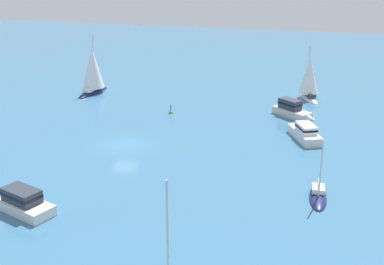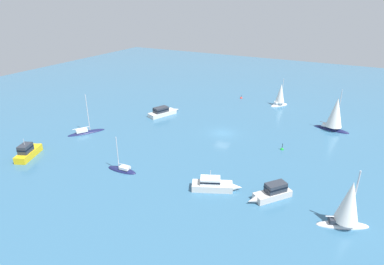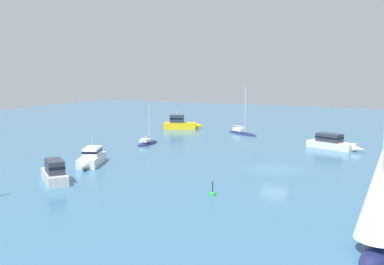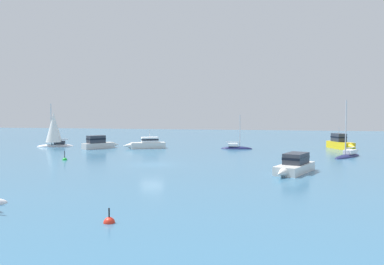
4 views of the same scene
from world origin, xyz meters
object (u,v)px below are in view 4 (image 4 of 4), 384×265
at_px(motor_cruiser, 341,143).
at_px(launch, 294,165).
at_px(sloop, 54,131).
at_px(channel_buoy, 65,160).
at_px(motor_cruiser_1, 147,144).
at_px(ketch, 348,156).
at_px(yacht, 236,148).
at_px(mooring_buoy, 109,223).
at_px(powerboat, 99,143).

bearing_deg(motor_cruiser, launch, -40.96).
bearing_deg(sloop, channel_buoy, 99.59).
bearing_deg(motor_cruiser_1, sloop, -23.34).
xyz_separation_m(launch, ketch, (-14.83, 7.51, -0.61)).
distance_m(yacht, motor_cruiser_1, 14.04).
bearing_deg(sloop, launch, 126.80).
bearing_deg(mooring_buoy, motor_cruiser, 157.16).
bearing_deg(launch, mooring_buoy, -6.61).
relative_size(yacht, mooring_buoy, 5.11).
bearing_deg(channel_buoy, sloop, -146.49).
relative_size(motor_cruiser, yacht, 1.16).
bearing_deg(channel_buoy, launch, 79.78).
bearing_deg(powerboat, ketch, -58.50).
distance_m(motor_cruiser_1, channel_buoy, 17.06).
relative_size(launch, powerboat, 1.36).
relative_size(launch, channel_buoy, 5.38).
bearing_deg(ketch, powerboat, -64.66).
bearing_deg(channel_buoy, mooring_buoy, 33.15).
height_order(yacht, powerboat, yacht).
distance_m(sloop, motor_cruiser_1, 15.97).
relative_size(yacht, motor_cruiser_1, 0.86).
bearing_deg(motor_cruiser, channel_buoy, -81.70).
bearing_deg(motor_cruiser, motor_cruiser_1, -103.35).
bearing_deg(motor_cruiser_1, launch, 111.65).
distance_m(sloop, channel_buoy, 19.47).
bearing_deg(ketch, motor_cruiser_1, -69.65).
bearing_deg(sloop, yacht, 159.62).
bearing_deg(powerboat, motor_cruiser_1, -38.52).
distance_m(launch, motor_cruiser_1, 29.99).
height_order(motor_cruiser, ketch, ketch).
bearing_deg(launch, motor_cruiser, -175.97).
height_order(motor_cruiser, motor_cruiser_1, motor_cruiser).
height_order(motor_cruiser_1, ketch, ketch).
relative_size(sloop, motor_cruiser_1, 1.14).
distance_m(motor_cruiser, yacht, 16.32).
bearing_deg(motor_cruiser, yacht, -101.14).
height_order(ketch, channel_buoy, ketch).
distance_m(yacht, powerboat, 21.54).
bearing_deg(sloop, ketch, 148.38).
xyz_separation_m(sloop, ketch, (6.05, 44.75, -2.47)).
distance_m(yacht, ketch, 16.92).
bearing_deg(channel_buoy, powerboat, -171.65).
bearing_deg(powerboat, yacht, -42.37).
height_order(motor_cruiser_1, powerboat, motor_cruiser_1).
bearing_deg(yacht, sloop, -178.71).
bearing_deg(launch, channel_buoy, -78.12).
xyz_separation_m(motor_cruiser_1, mooring_buoy, (40.56, 10.69, -0.72)).
height_order(yacht, launch, yacht).
relative_size(motor_cruiser, ketch, 0.86).
relative_size(sloop, motor_cruiser, 1.13).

